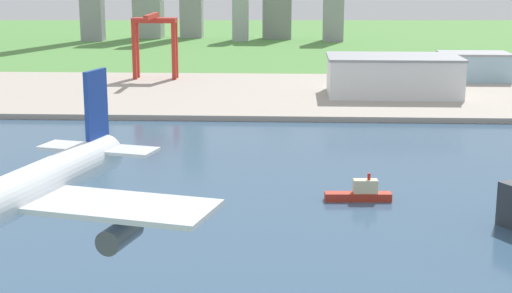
% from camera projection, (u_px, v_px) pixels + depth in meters
% --- Properties ---
extents(ground_plane, '(2400.00, 2400.00, 0.00)m').
position_uv_depth(ground_plane, '(298.00, 205.00, 216.72)').
color(ground_plane, '#518A40').
extents(water_bay, '(840.00, 360.00, 0.15)m').
position_uv_depth(water_bay, '(299.00, 291.00, 158.29)').
color(water_bay, '#385675').
rests_on(water_bay, ground).
extents(industrial_pier, '(840.00, 140.00, 2.50)m').
position_uv_depth(industrial_pier, '(296.00, 94.00, 401.43)').
color(industrial_pier, '#A99F92').
rests_on(industrial_pier, ground).
extents(airplane_landing, '(36.82, 40.22, 13.28)m').
position_uv_depth(airplane_landing, '(10.00, 199.00, 68.59)').
color(airplane_landing, silver).
extents(tugboat_small, '(18.96, 4.57, 7.98)m').
position_uv_depth(tugboat_small, '(361.00, 193.00, 219.64)').
color(tugboat_small, '#B22D1E').
rests_on(tugboat_small, water_bay).
extents(port_crane_red, '(25.08, 35.02, 37.46)m').
position_uv_depth(port_crane_red, '(154.00, 32.00, 441.69)').
color(port_crane_red, '#B72D23').
rests_on(port_crane_red, industrial_pier).
extents(warehouse_main, '(65.72, 40.10, 19.62)m').
position_uv_depth(warehouse_main, '(393.00, 75.00, 388.68)').
color(warehouse_main, white).
rests_on(warehouse_main, industrial_pier).
extents(warehouse_annex, '(38.84, 25.41, 15.82)m').
position_uv_depth(warehouse_annex, '(474.00, 66.00, 440.09)').
color(warehouse_annex, '#99BCD1').
rests_on(warehouse_annex, industrial_pier).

